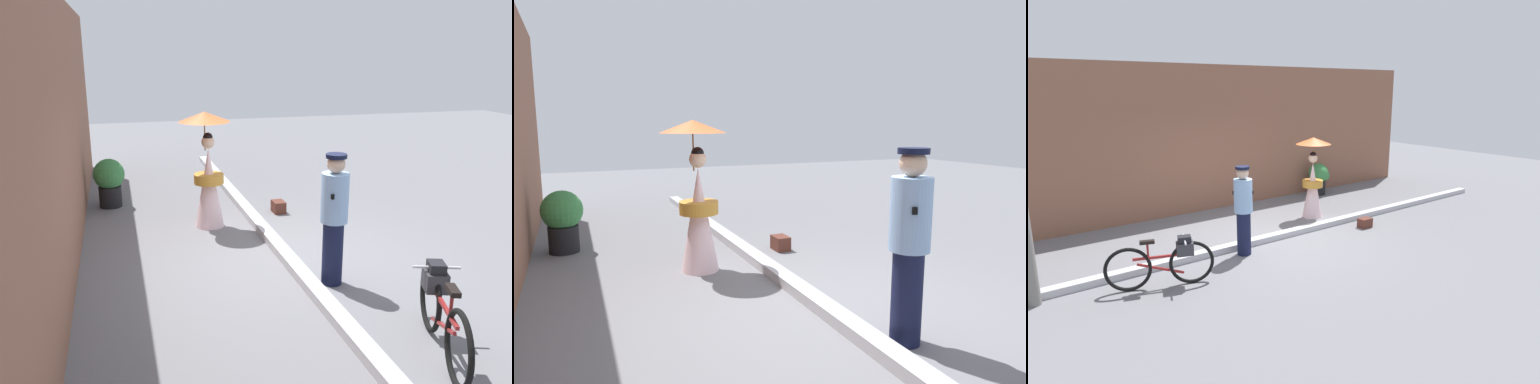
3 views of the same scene
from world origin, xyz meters
The scene contains 6 objects.
ground_plane centered at (0.00, 0.00, 0.00)m, with size 30.00×30.00×0.00m, color slate.
sidewalk_curb centered at (0.00, 0.00, 0.06)m, with size 14.00×0.20×0.12m, color #B2B2B7.
person_officer centered at (-0.81, -0.32, 0.89)m, with size 0.34×0.34×1.68m.
person_with_parasol centered at (1.79, 0.78, 0.97)m, with size 0.83×0.83×1.91m.
potted_plant_by_door centered at (3.39, 2.37, 0.52)m, with size 0.59×0.58×0.91m.
backpack_on_pavement centered at (2.19, -0.57, 0.11)m, with size 0.29×0.21×0.21m.
Camera 2 is at (-3.62, 2.21, 1.87)m, focal length 31.24 mm.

